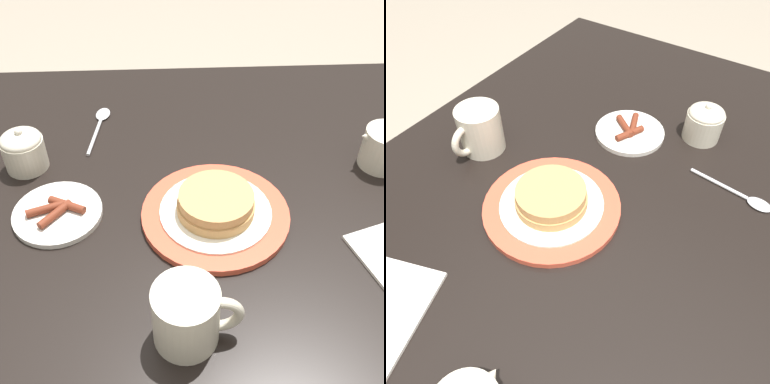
# 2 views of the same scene
# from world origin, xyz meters

# --- Properties ---
(ground_plane) EXTENTS (8.00, 8.00, 0.00)m
(ground_plane) POSITION_xyz_m (0.00, 0.00, 0.00)
(ground_plane) COLOR gray
(dining_table) EXTENTS (1.30, 0.92, 0.76)m
(dining_table) POSITION_xyz_m (0.00, 0.00, 0.64)
(dining_table) COLOR black
(dining_table) RESTS_ON ground_plane
(pancake_plate) EXTENTS (0.25, 0.25, 0.05)m
(pancake_plate) POSITION_xyz_m (0.06, -0.05, 0.78)
(pancake_plate) COLOR #DB5138
(pancake_plate) RESTS_ON dining_table
(side_plate_bacon) EXTENTS (0.15, 0.15, 0.02)m
(side_plate_bacon) POSITION_xyz_m (-0.21, -0.04, 0.77)
(side_plate_bacon) COLOR silver
(side_plate_bacon) RESTS_ON dining_table
(coffee_mug) EXTENTS (0.12, 0.09, 0.10)m
(coffee_mug) POSITION_xyz_m (0.00, -0.27, 0.81)
(coffee_mug) COLOR beige
(coffee_mug) RESTS_ON dining_table
(sugar_bowl) EXTENTS (0.08, 0.08, 0.09)m
(sugar_bowl) POSITION_xyz_m (-0.29, 0.10, 0.80)
(sugar_bowl) COLOR beige
(sugar_bowl) RESTS_ON dining_table
(spoon) EXTENTS (0.04, 0.16, 0.01)m
(spoon) POSITION_xyz_m (-0.16, 0.24, 0.77)
(spoon) COLOR silver
(spoon) RESTS_ON dining_table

